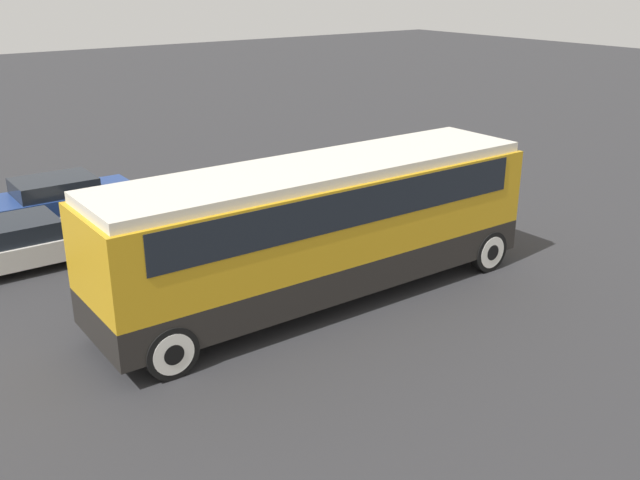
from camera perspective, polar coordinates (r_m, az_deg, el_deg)
ground_plane at (r=16.49m, az=0.00°, el=-4.67°), size 120.00×120.00×0.00m
tour_bus at (r=15.83m, az=0.28°, el=1.71°), size 10.46×2.60×3.19m
parked_car_near at (r=22.57m, az=-20.05°, el=3.03°), size 4.31×1.93×1.40m
parked_car_mid at (r=19.53m, az=-23.16°, el=-0.27°), size 4.46×1.93×1.26m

